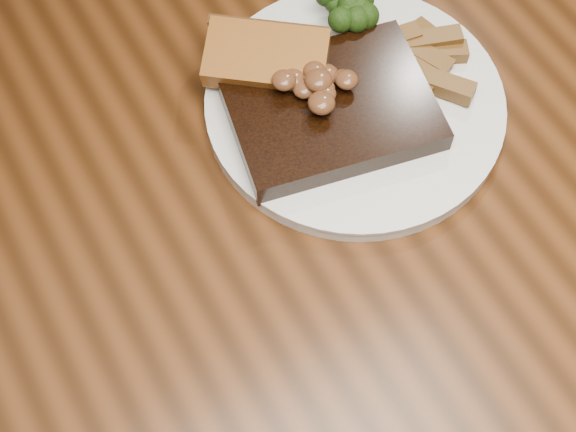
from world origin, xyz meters
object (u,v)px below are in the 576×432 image
Objects in this scene: dining_table at (296,256)px; garlic_bread at (267,72)px; potato_wedges at (418,65)px; plate at (354,105)px; steak at (330,109)px.

garlic_bread reaches higher than dining_table.
potato_wedges reaches higher than dining_table.
steak reaches higher than plate.
steak reaches higher than dining_table.
plate is at bearing 18.10° from steak.
steak is at bearing -173.73° from plate.
potato_wedges is at bearing 13.29° from steak.
steak is at bearing -178.53° from potato_wedges.
garlic_bread is at bearing 153.25° from potato_wedges.
dining_table is 0.18m from garlic_bread.
potato_wedges is at bearing -0.63° from plate.
dining_table is at bearing -70.30° from garlic_bread.
garlic_bread is (0.05, 0.14, 0.12)m from dining_table.
plate is 0.09m from garlic_bread.
dining_table is 16.71× the size of potato_wedges.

